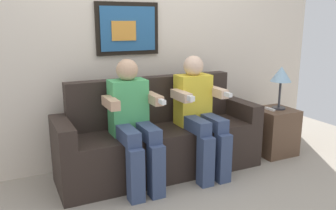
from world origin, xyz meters
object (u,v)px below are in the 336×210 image
person_on_right (199,111)px  table_lamp (281,76)px  person_on_left (133,119)px  side_table_right (274,131)px  spare_remote_on_table (270,109)px  couch (160,140)px

person_on_right → table_lamp: person_on_right is taller
person_on_left → side_table_right: size_ratio=2.22×
person_on_right → table_lamp: size_ratio=2.41×
person_on_right → spare_remote_on_table: bearing=3.8°
person_on_right → spare_remote_on_table: size_ratio=8.54×
person_on_left → table_lamp: size_ratio=2.41×
person_on_left → couch: bearing=27.1°
couch → person_on_right: (0.33, -0.17, 0.29)m
person_on_left → person_on_right: same height
table_lamp → side_table_right: bearing=169.5°
person_on_right → couch: bearing=152.8°
person_on_left → person_on_right: bearing=-0.0°
person_on_right → table_lamp: (1.03, 0.05, 0.25)m
side_table_right → table_lamp: size_ratio=1.09×
person_on_left → side_table_right: (1.65, 0.06, -0.36)m
couch → person_on_right: size_ratio=1.75×
couch → spare_remote_on_table: size_ratio=14.92×
couch → spare_remote_on_table: 1.26m
side_table_right → spare_remote_on_table: bearing=-179.9°
person_on_left → side_table_right: 1.68m
side_table_right → spare_remote_on_table: (-0.08, -0.00, 0.26)m
table_lamp → spare_remote_on_table: (-0.12, 0.01, -0.35)m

